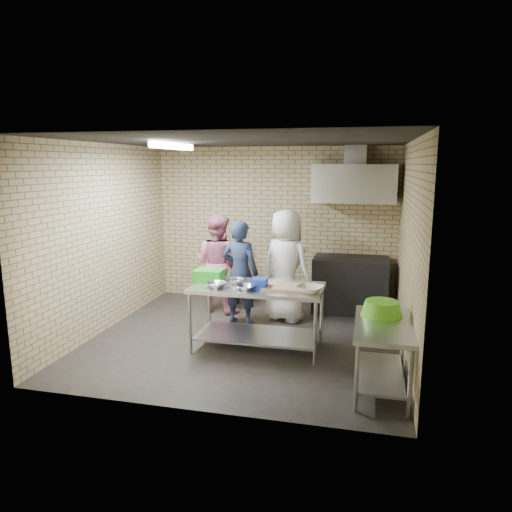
{
  "coord_description": "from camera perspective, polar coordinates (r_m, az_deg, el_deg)",
  "views": [
    {
      "loc": [
        1.59,
        -6.05,
        2.41
      ],
      "look_at": [
        0.1,
        0.2,
        1.15
      ],
      "focal_mm": 33.14,
      "sensor_mm": 36.0,
      "label": 1
    }
  ],
  "objects": [
    {
      "name": "floor",
      "position": [
        6.7,
        -1.25,
        -9.99
      ],
      "size": [
        4.2,
        4.2,
        0.0
      ],
      "primitive_type": "plane",
      "color": "black",
      "rests_on": "ground"
    },
    {
      "name": "ceiling",
      "position": [
        6.26,
        -1.35,
        13.76
      ],
      "size": [
        4.2,
        4.2,
        0.0
      ],
      "primitive_type": "plane",
      "rotation": [
        3.14,
        0.0,
        0.0
      ],
      "color": "black",
      "rests_on": "ground"
    },
    {
      "name": "back_wall",
      "position": [
        8.27,
        2.22,
        3.72
      ],
      "size": [
        4.2,
        0.06,
        2.7
      ],
      "primitive_type": "cube",
      "color": "tan",
      "rests_on": "ground"
    },
    {
      "name": "front_wall",
      "position": [
        4.47,
        -7.81,
        -2.69
      ],
      "size": [
        4.2,
        0.06,
        2.7
      ],
      "primitive_type": "cube",
      "color": "tan",
      "rests_on": "ground"
    },
    {
      "name": "left_wall",
      "position": [
        7.16,
        -17.79,
        2.06
      ],
      "size": [
        0.06,
        4.0,
        2.7
      ],
      "primitive_type": "cube",
      "color": "tan",
      "rests_on": "ground"
    },
    {
      "name": "right_wall",
      "position": [
        6.16,
        17.96,
        0.65
      ],
      "size": [
        0.06,
        4.0,
        2.7
      ],
      "primitive_type": "cube",
      "color": "tan",
      "rests_on": "ground"
    },
    {
      "name": "prep_table",
      "position": [
        6.26,
        0.18,
        -7.39
      ],
      "size": [
        1.7,
        0.85,
        0.85
      ],
      "primitive_type": "cube",
      "color": "silver",
      "rests_on": "floor"
    },
    {
      "name": "side_counter",
      "position": [
        5.35,
        14.95,
        -11.63
      ],
      "size": [
        0.6,
        1.2,
        0.75
      ],
      "primitive_type": "cube",
      "color": "silver",
      "rests_on": "floor"
    },
    {
      "name": "stove",
      "position": [
        7.94,
        11.29,
        -3.4
      ],
      "size": [
        1.2,
        0.7,
        0.9
      ],
      "primitive_type": "cube",
      "color": "black",
      "rests_on": "floor"
    },
    {
      "name": "range_hood",
      "position": [
        7.76,
        11.77,
        8.58
      ],
      "size": [
        1.3,
        0.6,
        0.6
      ],
      "primitive_type": "cube",
      "color": "silver",
      "rests_on": "back_wall"
    },
    {
      "name": "hood_duct",
      "position": [
        7.9,
        11.93,
        11.88
      ],
      "size": [
        0.35,
        0.3,
        0.3
      ],
      "primitive_type": "cube",
      "color": "#A5A8AD",
      "rests_on": "back_wall"
    },
    {
      "name": "wall_shelf",
      "position": [
        7.95,
        13.94,
        7.24
      ],
      "size": [
        0.8,
        0.2,
        0.04
      ],
      "primitive_type": "cube",
      "color": "#3F2B19",
      "rests_on": "back_wall"
    },
    {
      "name": "fluorescent_fixture",
      "position": [
        6.58,
        -10.02,
        12.94
      ],
      "size": [
        0.1,
        1.25,
        0.08
      ],
      "primitive_type": "cube",
      "color": "white",
      "rests_on": "ceiling"
    },
    {
      "name": "green_crate",
      "position": [
        6.42,
        -5.67,
        -2.32
      ],
      "size": [
        0.38,
        0.28,
        0.15
      ],
      "primitive_type": "cube",
      "color": "green",
      "rests_on": "prep_table"
    },
    {
      "name": "blue_tub",
      "position": [
        6.01,
        0.43,
        -3.32
      ],
      "size": [
        0.19,
        0.19,
        0.12
      ],
      "primitive_type": "cube",
      "color": "#1937BD",
      "rests_on": "prep_table"
    },
    {
      "name": "cutting_board",
      "position": [
        6.04,
        3.37,
        -3.73
      ],
      "size": [
        0.52,
        0.4,
        0.03
      ],
      "primitive_type": "cube",
      "color": "tan",
      "rests_on": "prep_table"
    },
    {
      "name": "mixing_bowl_a",
      "position": [
        6.07,
        -4.86,
        -3.5
      ],
      "size": [
        0.33,
        0.33,
        0.07
      ],
      "primitive_type": "imported",
      "rotation": [
        0.0,
        0.0,
        -0.26
      ],
      "color": "#AFB2B6",
      "rests_on": "prep_table"
    },
    {
      "name": "mixing_bowl_b",
      "position": [
        6.25,
        -2.4,
        -3.06
      ],
      "size": [
        0.25,
        0.25,
        0.06
      ],
      "primitive_type": "imported",
      "rotation": [
        0.0,
        0.0,
        -0.26
      ],
      "color": "silver",
      "rests_on": "prep_table"
    },
    {
      "name": "mixing_bowl_c",
      "position": [
        5.94,
        -1.25,
        -3.81
      ],
      "size": [
        0.3,
        0.3,
        0.06
      ],
      "primitive_type": "imported",
      "rotation": [
        0.0,
        0.0,
        -0.26
      ],
      "color": "#B8BABF",
      "rests_on": "prep_table"
    },
    {
      "name": "ceramic_bowl",
      "position": [
        5.86,
        6.53,
        -3.98
      ],
      "size": [
        0.4,
        0.4,
        0.08
      ],
      "primitive_type": "imported",
      "rotation": [
        0.0,
        0.0,
        -0.26
      ],
      "color": "beige",
      "rests_on": "prep_table"
    },
    {
      "name": "green_basin",
      "position": [
        5.43,
        14.92,
        -6.13
      ],
      "size": [
        0.46,
        0.46,
        0.17
      ],
      "primitive_type": null,
      "color": "#59C626",
      "rests_on": "side_counter"
    },
    {
      "name": "bottle_green",
      "position": [
        7.95,
        15.06,
        7.87
      ],
      "size": [
        0.06,
        0.06,
        0.15
      ],
      "primitive_type": "cylinder",
      "color": "green",
      "rests_on": "wall_shelf"
    },
    {
      "name": "man_navy",
      "position": [
        7.12,
        -1.91,
        -2.02
      ],
      "size": [
        0.64,
        0.48,
        1.59
      ],
      "primitive_type": "imported",
      "rotation": [
        0.0,
        0.0,
        2.96
      ],
      "color": "#151C36",
      "rests_on": "floor"
    },
    {
      "name": "woman_pink",
      "position": [
        7.76,
        -4.67,
        -0.89
      ],
      "size": [
        0.9,
        0.78,
        1.61
      ],
      "primitive_type": "imported",
      "rotation": [
        0.0,
        0.0,
        2.9
      ],
      "color": "#C16686",
      "rests_on": "floor"
    },
    {
      "name": "woman_white",
      "position": [
        7.3,
        3.63,
        -1.14
      ],
      "size": [
        1.0,
        0.86,
        1.73
      ],
      "primitive_type": "imported",
      "rotation": [
        0.0,
        0.0,
        2.69
      ],
      "color": "white",
      "rests_on": "floor"
    }
  ]
}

